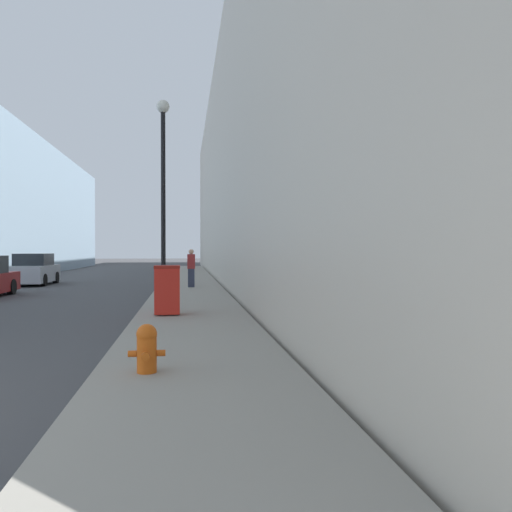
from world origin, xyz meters
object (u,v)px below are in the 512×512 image
(fire_hydrant, at_px, (147,347))
(trash_bin, at_px, (167,289))
(lamppost, at_px, (163,182))
(parked_sedan_far, at_px, (34,270))
(pedestrian_on_sidewalk, at_px, (191,268))

(fire_hydrant, height_order, trash_bin, trash_bin)
(lamppost, bearing_deg, parked_sedan_far, 122.73)
(parked_sedan_far, relative_size, pedestrian_on_sidewalk, 2.29)
(fire_hydrant, xyz_separation_m, parked_sedan_far, (-7.45, 20.72, 0.26))
(lamppost, bearing_deg, trash_bin, -85.64)
(fire_hydrant, height_order, pedestrian_on_sidewalk, pedestrian_on_sidewalk)
(fire_hydrant, xyz_separation_m, lamppost, (-0.18, 9.41, 3.57))
(trash_bin, relative_size, lamppost, 0.20)
(parked_sedan_far, bearing_deg, lamppost, -57.27)
(fire_hydrant, distance_m, parked_sedan_far, 22.02)
(trash_bin, height_order, lamppost, lamppost)
(lamppost, distance_m, pedestrian_on_sidewalk, 7.26)
(trash_bin, relative_size, parked_sedan_far, 0.33)
(lamppost, xyz_separation_m, parked_sedan_far, (-7.27, 11.31, -3.31))
(parked_sedan_far, xyz_separation_m, pedestrian_on_sidewalk, (8.24, -4.80, 0.26))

